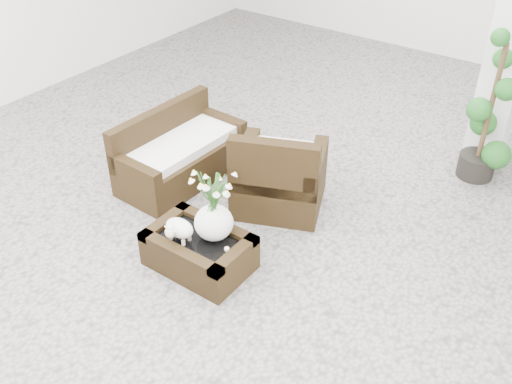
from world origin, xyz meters
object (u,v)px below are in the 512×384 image
Objects in this scene: coffee_table at (199,252)px; loveseat at (181,148)px; armchair at (280,165)px; topiary at (490,109)px.

loveseat is (-1.08, 0.99, 0.22)m from coffee_table.
armchair is (0.04, 1.22, 0.30)m from coffee_table.
armchair is 0.64× the size of loveseat.
topiary is (1.51, 2.91, 0.66)m from coffee_table.
coffee_table is 0.98× the size of armchair.
topiary reaches higher than loveseat.
topiary is at bearing -51.16° from loveseat.
coffee_table is 0.63× the size of loveseat.
loveseat is at bearing 137.46° from coffee_table.
loveseat is 0.87× the size of topiary.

